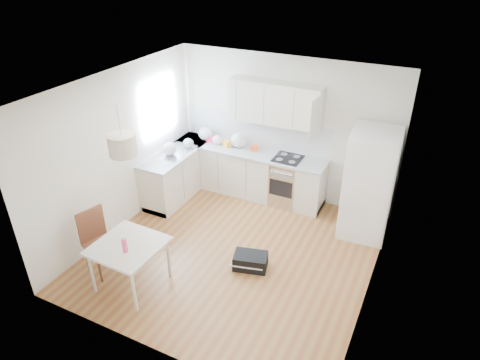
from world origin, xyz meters
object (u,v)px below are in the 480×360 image
at_px(refrigerator, 370,184).
at_px(dining_chair, 101,243).
at_px(dining_table, 128,249).
at_px(gym_bag, 250,261).

distance_m(refrigerator, dining_chair, 4.32).
bearing_deg(dining_table, gym_bag, 40.17).
height_order(refrigerator, gym_bag, refrigerator).
height_order(refrigerator, dining_table, refrigerator).
bearing_deg(dining_chair, gym_bag, 45.07).
xyz_separation_m(refrigerator, dining_chair, (-3.28, -2.77, -0.41)).
distance_m(refrigerator, dining_table, 3.93).
height_order(refrigerator, dining_chair, refrigerator).
relative_size(dining_table, gym_bag, 1.85).
bearing_deg(refrigerator, gym_bag, -131.52).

